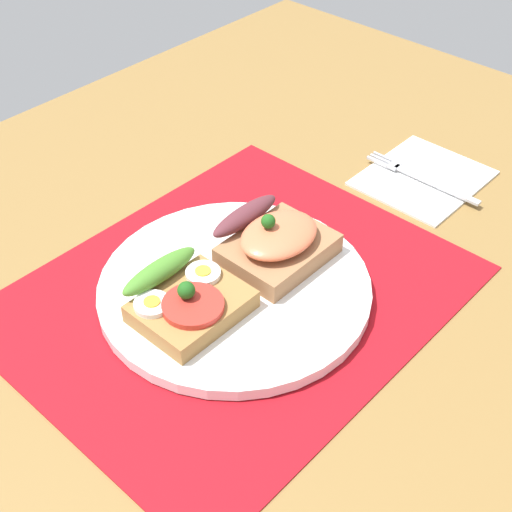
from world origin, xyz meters
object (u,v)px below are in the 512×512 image
Objects in this scene: fork at (419,177)px; plate at (235,288)px; sandwich_salmon at (275,241)px; sandwich_egg_tomato at (187,300)px; napkin at (423,177)px.

plate is at bearing 174.80° from fork.
plate is 2.52× the size of sandwich_salmon.
sandwich_egg_tomato is at bearing 174.45° from plate.
sandwich_egg_tomato is 34.63cm from napkin.
sandwich_salmon is 0.70× the size of fork.
sandwich_egg_tomato is 0.94× the size of sandwich_salmon.
sandwich_salmon is at bearing 174.00° from fork.
sandwich_salmon reaches higher than fork.
plate is 2.67× the size of sandwich_egg_tomato.
sandwich_egg_tomato reaches higher than napkin.
sandwich_egg_tomato reaches higher than fork.
napkin is (28.82, -2.68, -0.59)cm from plate.
fork is at bearing -5.20° from plate.
napkin is (34.38, -3.22, -2.63)cm from sandwich_egg_tomato.
sandwich_egg_tomato reaches higher than plate.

